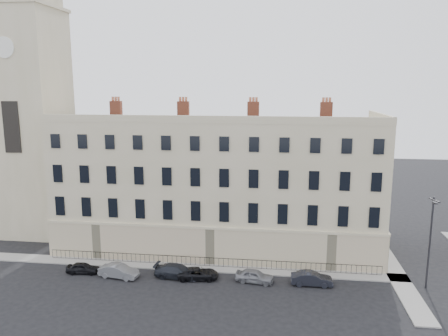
{
  "coord_description": "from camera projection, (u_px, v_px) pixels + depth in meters",
  "views": [
    {
      "loc": [
        1.1,
        -37.17,
        18.78
      ],
      "look_at": [
        -5.04,
        10.0,
        9.76
      ],
      "focal_mm": 35.0,
      "sensor_mm": 36.0,
      "label": 1
    }
  ],
  "objects": [
    {
      "name": "car_e",
      "position": [
        255.0,
        276.0,
        42.2
      ],
      "size": [
        3.9,
        2.0,
        1.27
      ],
      "primitive_type": "imported",
      "rotation": [
        0.0,
        0.0,
        1.43
      ],
      "color": "gray",
      "rests_on": "ground"
    },
    {
      "name": "railings",
      "position": [
        209.0,
        262.0,
        45.77
      ],
      "size": [
        35.0,
        0.04,
        0.96
      ],
      "color": "black",
      "rests_on": "ground"
    },
    {
      "name": "car_c",
      "position": [
        177.0,
        271.0,
        43.23
      ],
      "size": [
        4.71,
        2.19,
        1.33
      ],
      "primitive_type": "imported",
      "rotation": [
        0.0,
        0.0,
        1.5
      ],
      "color": "#20232A",
      "rests_on": "ground"
    },
    {
      "name": "ground",
      "position": [
        265.0,
        294.0,
        39.85
      ],
      "size": [
        160.0,
        160.0,
        0.0
      ],
      "primitive_type": "plane",
      "color": "black",
      "rests_on": "ground"
    },
    {
      "name": "car_d",
      "position": [
        198.0,
        274.0,
        42.93
      ],
      "size": [
        4.27,
        2.41,
        1.13
      ],
      "primitive_type": "imported",
      "rotation": [
        0.0,
        0.0,
        1.71
      ],
      "color": "black",
      "rests_on": "ground"
    },
    {
      "name": "pavement_terrace",
      "position": [
        171.0,
        266.0,
        45.98
      ],
      "size": [
        48.0,
        2.0,
        0.12
      ],
      "primitive_type": "cube",
      "color": "gray",
      "rests_on": "ground"
    },
    {
      "name": "car_f",
      "position": [
        312.0,
        279.0,
        41.57
      ],
      "size": [
        3.96,
        1.41,
        1.3
      ],
      "primitive_type": "imported",
      "rotation": [
        0.0,
        0.0,
        1.58
      ],
      "color": "black",
      "rests_on": "ground"
    },
    {
      "name": "church_tower",
      "position": [
        28.0,
        86.0,
        53.81
      ],
      "size": [
        8.0,
        8.13,
        44.0
      ],
      "color": "#BBB18B",
      "rests_on": "ground"
    },
    {
      "name": "pavement_east_return",
      "position": [
        391.0,
        266.0,
        45.98
      ],
      "size": [
        2.0,
        24.0,
        0.12
      ],
      "primitive_type": "cube",
      "color": "gray",
      "rests_on": "ground"
    },
    {
      "name": "terrace",
      "position": [
        218.0,
        184.0,
        50.87
      ],
      "size": [
        36.22,
        12.22,
        17.0
      ],
      "color": "#BBB18B",
      "rests_on": "ground"
    },
    {
      "name": "streetlamp",
      "position": [
        430.0,
        239.0,
        40.03
      ],
      "size": [
        0.65,
        1.88,
        8.86
      ],
      "rotation": [
        0.0,
        0.0,
        0.26
      ],
      "color": "#2C2C31",
      "rests_on": "ground"
    },
    {
      "name": "car_a",
      "position": [
        83.0,
        268.0,
        44.25
      ],
      "size": [
        3.35,
        1.55,
        1.11
      ],
      "primitive_type": "imported",
      "rotation": [
        0.0,
        0.0,
        1.64
      ],
      "color": "black",
      "rests_on": "ground"
    },
    {
      "name": "car_b",
      "position": [
        119.0,
        271.0,
        43.25
      ],
      "size": [
        4.17,
        2.0,
        1.32
      ],
      "primitive_type": "imported",
      "rotation": [
        0.0,
        0.0,
        1.42
      ],
      "color": "slate",
      "rests_on": "ground"
    }
  ]
}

